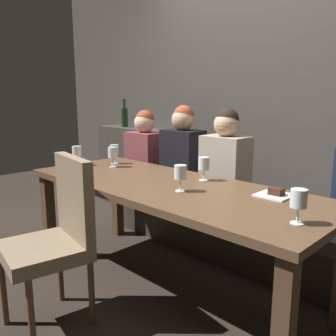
{
  "coord_description": "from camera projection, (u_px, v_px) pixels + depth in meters",
  "views": [
    {
      "loc": [
        1.63,
        -1.66,
        1.32
      ],
      "look_at": [
        -0.03,
        0.03,
        0.84
      ],
      "focal_mm": 38.52,
      "sensor_mm": 36.0,
      "label": 1
    }
  ],
  "objects": [
    {
      "name": "ground",
      "position": [
        169.0,
        286.0,
        2.55
      ],
      "size": [
        9.0,
        9.0,
        0.0
      ],
      "primitive_type": "plane",
      "color": "black"
    },
    {
      "name": "back_wall_tiled",
      "position": [
        268.0,
        74.0,
        3.1
      ],
      "size": [
        6.0,
        0.12,
        3.0
      ],
      "primitive_type": "cube",
      "color": "#423D38",
      "rests_on": "ground"
    },
    {
      "name": "back_counter",
      "position": [
        137.0,
        168.0,
        4.24
      ],
      "size": [
        1.1,
        0.28,
        0.95
      ],
      "primitive_type": "cube",
      "color": "#38342F",
      "rests_on": "ground"
    },
    {
      "name": "dining_table",
      "position": [
        169.0,
        197.0,
        2.42
      ],
      "size": [
        2.2,
        0.84,
        0.74
      ],
      "color": "#493422",
      "rests_on": "ground"
    },
    {
      "name": "banquette_bench",
      "position": [
        228.0,
        229.0,
        2.99
      ],
      "size": [
        2.5,
        0.44,
        0.45
      ],
      "color": "#312A23",
      "rests_on": "ground"
    },
    {
      "name": "chair_near_side",
      "position": [
        57.0,
        231.0,
        2.06
      ],
      "size": [
        0.51,
        0.51,
        0.98
      ],
      "color": "brown",
      "rests_on": "ground"
    },
    {
      "name": "diner_redhead",
      "position": [
        145.0,
        149.0,
        3.58
      ],
      "size": [
        0.36,
        0.24,
        0.73
      ],
      "color": "brown",
      "rests_on": "banquette_bench"
    },
    {
      "name": "diner_bearded",
      "position": [
        183.0,
        152.0,
        3.24
      ],
      "size": [
        0.36,
        0.24,
        0.79
      ],
      "color": "black",
      "rests_on": "banquette_bench"
    },
    {
      "name": "diner_far_end",
      "position": [
        225.0,
        160.0,
        2.87
      ],
      "size": [
        0.36,
        0.24,
        0.77
      ],
      "color": "#9E9384",
      "rests_on": "banquette_bench"
    },
    {
      "name": "wine_bottle_dark_red",
      "position": [
        125.0,
        117.0,
        4.27
      ],
      "size": [
        0.08,
        0.08,
        0.33
      ],
      "color": "black",
      "rests_on": "back_counter"
    },
    {
      "name": "wine_glass_end_right",
      "position": [
        114.0,
        150.0,
        3.09
      ],
      "size": [
        0.08,
        0.08,
        0.16
      ],
      "color": "silver",
      "rests_on": "dining_table"
    },
    {
      "name": "wine_glass_far_right",
      "position": [
        77.0,
        152.0,
        3.02
      ],
      "size": [
        0.08,
        0.08,
        0.16
      ],
      "color": "silver",
      "rests_on": "dining_table"
    },
    {
      "name": "wine_glass_center_front",
      "position": [
        204.0,
        165.0,
        2.48
      ],
      "size": [
        0.08,
        0.08,
        0.16
      ],
      "color": "silver",
      "rests_on": "dining_table"
    },
    {
      "name": "wine_glass_end_left",
      "position": [
        299.0,
        199.0,
        1.64
      ],
      "size": [
        0.08,
        0.08,
        0.16
      ],
      "color": "silver",
      "rests_on": "dining_table"
    },
    {
      "name": "wine_glass_near_right",
      "position": [
        180.0,
        173.0,
        2.2
      ],
      "size": [
        0.08,
        0.08,
        0.16
      ],
      "color": "silver",
      "rests_on": "dining_table"
    },
    {
      "name": "wine_glass_near_left",
      "position": [
        113.0,
        153.0,
        2.95
      ],
      "size": [
        0.08,
        0.08,
        0.16
      ],
      "color": "silver",
      "rests_on": "dining_table"
    },
    {
      "name": "espresso_cup",
      "position": [
        72.0,
        168.0,
        2.79
      ],
      "size": [
        0.12,
        0.12,
        0.06
      ],
      "color": "white",
      "rests_on": "dining_table"
    },
    {
      "name": "dessert_plate",
      "position": [
        275.0,
        194.0,
        2.11
      ],
      "size": [
        0.19,
        0.19,
        0.05
      ],
      "color": "white",
      "rests_on": "dining_table"
    }
  ]
}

